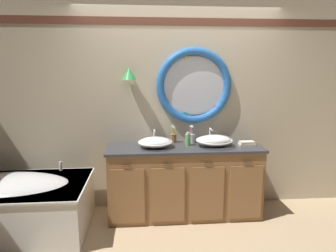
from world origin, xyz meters
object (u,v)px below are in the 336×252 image
toothbrush_holder_left (173,137)px  toothbrush_holder_right (192,138)px  sink_basin_right (214,140)px  soap_dispenser (188,139)px  sink_basin_left (155,142)px  folded_hand_towel (247,143)px  bathtub (8,203)px

toothbrush_holder_left → toothbrush_holder_right: size_ratio=1.02×
sink_basin_right → toothbrush_holder_left: size_ratio=1.96×
toothbrush_holder_right → soap_dispenser: bearing=-116.3°
sink_basin_left → toothbrush_holder_right: size_ratio=1.85×
sink_basin_right → folded_hand_towel: 0.40m
toothbrush_holder_left → soap_dispenser: bearing=-46.1°
sink_basin_right → toothbrush_holder_right: 0.31m
bathtub → sink_basin_right: bearing=6.1°
bathtub → toothbrush_holder_left: (1.84, 0.47, 0.59)m
toothbrush_holder_left → toothbrush_holder_right: bearing=-7.6°
bathtub → toothbrush_holder_left: toothbrush_holder_left is taller
folded_hand_towel → toothbrush_holder_right: bearing=163.5°
folded_hand_towel → bathtub: bearing=-174.8°
bathtub → toothbrush_holder_right: 2.19m
bathtub → folded_hand_towel: (2.70, 0.25, 0.55)m
sink_basin_right → folded_hand_towel: bearing=0.0°
toothbrush_holder_left → folded_hand_towel: size_ratio=1.17×
bathtub → sink_basin_right: sink_basin_right is taller
sink_basin_left → toothbrush_holder_left: 0.32m
bathtub → sink_basin_right: size_ratio=3.89×
toothbrush_holder_left → folded_hand_towel: bearing=-14.2°
sink_basin_right → folded_hand_towel: size_ratio=2.30×
toothbrush_holder_right → soap_dispenser: 0.15m
sink_basin_left → bathtub: bearing=-171.3°
bathtub → folded_hand_towel: folded_hand_towel is taller
sink_basin_right → bathtub: bearing=-173.9°
sink_basin_right → soap_dispenser: soap_dispenser is taller
soap_dispenser → folded_hand_towel: soap_dispenser is taller
sink_basin_left → toothbrush_holder_right: (0.46, 0.19, 0.00)m
toothbrush_holder_left → soap_dispenser: 0.23m
sink_basin_right → toothbrush_holder_left: bearing=154.8°
toothbrush_holder_right → toothbrush_holder_left: bearing=172.4°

